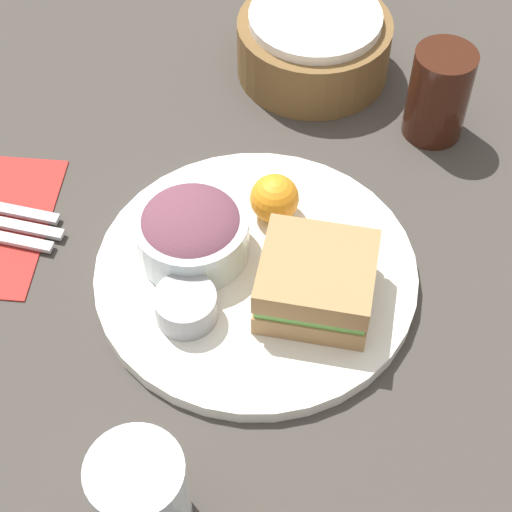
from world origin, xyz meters
name	(u,v)px	position (x,y,z in m)	size (l,w,h in m)	color
ground_plane	(256,278)	(0.00, 0.00, 0.00)	(4.00, 4.00, 0.00)	#3D3833
plate	(256,274)	(0.00, 0.00, 0.01)	(0.31, 0.31, 0.02)	white
sandwich	(317,282)	(0.06, -0.03, 0.04)	(0.11, 0.11, 0.06)	#A37A4C
salad_bowl	(191,231)	(-0.06, 0.02, 0.04)	(0.11, 0.11, 0.06)	silver
dressing_cup	(186,306)	(-0.06, -0.06, 0.03)	(0.06, 0.06, 0.03)	#99999E
orange_wedge	(275,198)	(0.01, 0.07, 0.04)	(0.05, 0.05, 0.05)	orange
drink_glass	(439,94)	(0.18, 0.23, 0.05)	(0.07, 0.07, 0.11)	#38190F
bread_basket	(314,44)	(0.04, 0.32, 0.04)	(0.18, 0.18, 0.08)	brown
water_glass	(141,497)	(-0.06, -0.25, 0.05)	(0.07, 0.07, 0.10)	silver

